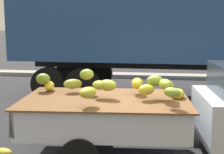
# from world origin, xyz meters

# --- Properties ---
(ground) EXTENTS (220.00, 220.00, 0.00)m
(ground) POSITION_xyz_m (0.00, 0.00, 0.00)
(ground) COLOR #28282B
(curb_strip) EXTENTS (80.00, 0.80, 0.16)m
(curb_strip) POSITION_xyz_m (0.00, 8.59, 0.08)
(curb_strip) COLOR gray
(curb_strip) RESTS_ON ground
(pickup_truck) EXTENTS (5.31, 2.15, 1.70)m
(pickup_truck) POSITION_xyz_m (1.29, -0.13, 0.89)
(pickup_truck) COLOR silver
(pickup_truck) RESTS_ON ground
(semi_trailer) EXTENTS (12.05, 2.81, 3.95)m
(semi_trailer) POSITION_xyz_m (1.46, 4.74, 2.54)
(semi_trailer) COLOR navy
(semi_trailer) RESTS_ON ground
(fallen_banana_bunch_near_tailgate) EXTENTS (0.39, 0.29, 0.17)m
(fallen_banana_bunch_near_tailgate) POSITION_xyz_m (-2.60, -0.58, 0.08)
(fallen_banana_bunch_near_tailgate) COLOR yellow
(fallen_banana_bunch_near_tailgate) RESTS_ON ground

